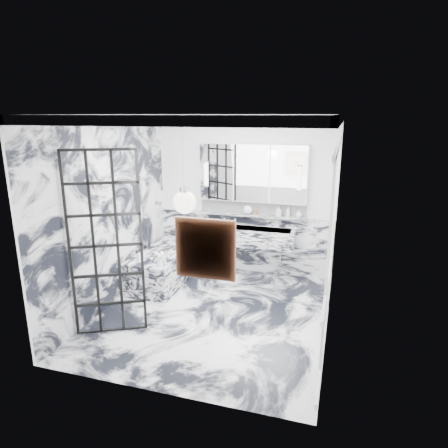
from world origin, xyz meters
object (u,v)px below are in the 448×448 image
(crittall_door, at_px, (106,246))
(bathtub, at_px, (165,265))
(trough_sink, at_px, (249,236))
(mirror_cabinet, at_px, (252,173))

(crittall_door, xyz_separation_m, bathtub, (-0.03, 1.74, -0.93))
(crittall_door, relative_size, trough_sink, 1.50)
(mirror_cabinet, distance_m, bathtub, 2.20)
(crittall_door, relative_size, bathtub, 1.45)
(mirror_cabinet, relative_size, bathtub, 1.15)
(crittall_door, distance_m, bathtub, 1.97)
(mirror_cabinet, bearing_deg, trough_sink, -90.00)
(trough_sink, bearing_deg, mirror_cabinet, 90.00)
(trough_sink, height_order, mirror_cabinet, mirror_cabinet)
(trough_sink, xyz_separation_m, mirror_cabinet, (-0.00, 0.17, 1.09))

